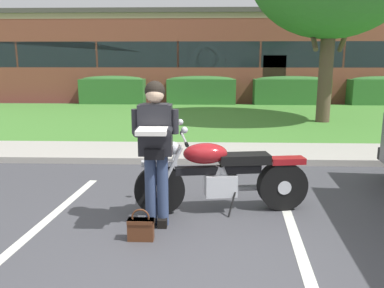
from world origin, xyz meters
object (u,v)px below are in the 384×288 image
Objects in this scene: rider_person at (156,143)px; hedge_center_right at (291,90)px; handbag at (141,227)px; hedge_center_left at (201,90)px; motorcycle at (229,175)px; brick_building at (185,57)px; hedge_right at (382,90)px; hedge_left at (113,90)px.

rider_person reaches higher than hedge_center_right.
hedge_center_left reaches higher than handbag.
motorcycle is at bearing 41.49° from handbag.
brick_building is at bearing 94.77° from motorcycle.
hedge_center_right and hedge_right have the same top height.
handbag is at bearing -138.51° from motorcycle.
rider_person is 0.62× the size of hedge_left.
motorcycle is 12.18m from hedge_center_left.
hedge_left is at bearing 180.00° from hedge_center_left.
hedge_left is 0.13× the size of brick_building.
motorcycle is 1.31× the size of rider_person.
rider_person is 0.96m from handbag.
rider_person is 0.62× the size of hedge_right.
motorcycle is 0.11× the size of brick_building.
motorcycle is 1.13m from rider_person.
handbag is at bearing -107.42° from rider_person.
hedge_left is 3.82m from hedge_center_left.
handbag is at bearing -121.85° from hedge_right.
handbag is at bearing -108.20° from hedge_center_right.
hedge_center_left is 7.64m from hedge_right.
hedge_center_right is 8.10m from brick_building.
hedge_center_left is at bearing -80.88° from brick_building.
hedge_center_left is 0.92× the size of hedge_center_right.
hedge_left is 1.00× the size of hedge_right.
brick_building is (-0.54, 19.40, 1.89)m from handbag.
hedge_left reaches higher than handbag.
motorcycle is 0.82× the size of hedge_right.
hedge_right reaches higher than handbag.
hedge_left and hedge_right have the same top height.
hedge_center_right is 0.15× the size of brick_building.
handbag is 0.12× the size of hedge_center_left.
hedge_right reaches higher than motorcycle.
rider_person reaches higher than hedge_left.
hedge_right is (3.82, 0.00, 0.00)m from hedge_center_right.
rider_person is at bearing 72.58° from handbag.
brick_building is (2.80, 6.34, 1.39)m from hedge_left.
hedge_right is at bearing -36.24° from brick_building.
brick_building reaches higher than handbag.
brick_building is (-0.67, 19.00, 1.03)m from rider_person.
hedge_center_left is 1.06× the size of hedge_right.
hedge_right is 0.13× the size of brick_building.
brick_building reaches higher than hedge_center_left.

